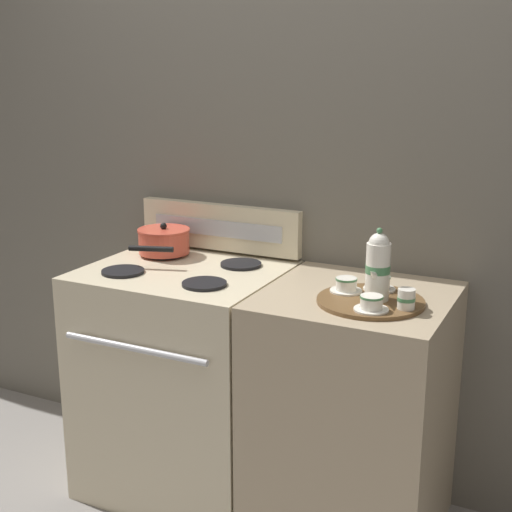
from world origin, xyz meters
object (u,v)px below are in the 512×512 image
at_px(teapot, 378,266).
at_px(teacup_front, 380,283).
at_px(creamer_jug, 406,299).
at_px(teacup_left, 346,285).
at_px(teacup_right, 371,303).
at_px(stove, 186,379).
at_px(serving_tray, 370,301).
at_px(saucepan, 164,241).

relative_size(teapot, teacup_front, 2.19).
relative_size(teapot, creamer_jug, 3.67).
height_order(teapot, creamer_jug, teapot).
height_order(teacup_left, teacup_right, same).
distance_m(stove, serving_tray, 0.91).
distance_m(teacup_right, creamer_jug, 0.11).
distance_m(serving_tray, creamer_jug, 0.14).
height_order(teapot, teacup_left, teapot).
height_order(teacup_right, creamer_jug, creamer_jug).
height_order(serving_tray, teapot, teapot).
distance_m(serving_tray, teacup_front, 0.12).
distance_m(teacup_left, teacup_right, 0.20).
relative_size(saucepan, teacup_front, 2.94).
height_order(stove, teacup_front, teacup_front).
height_order(stove, saucepan, saucepan).
distance_m(saucepan, teapot, 1.00).
distance_m(teacup_left, creamer_jug, 0.25).
xyz_separation_m(stove, creamer_jug, (0.91, -0.12, 0.51)).
xyz_separation_m(stove, teacup_front, (0.77, 0.04, 0.50)).
xyz_separation_m(stove, serving_tray, (0.78, -0.07, 0.47)).
xyz_separation_m(teacup_left, creamer_jug, (0.23, -0.09, 0.01)).
relative_size(teacup_left, creamer_jug, 1.68).
height_order(teapot, teacup_front, teapot).
distance_m(teacup_right, teacup_front, 0.22).
distance_m(stove, saucepan, 0.57).
bearing_deg(creamer_jug, stove, 172.75).
height_order(teacup_left, creamer_jug, creamer_jug).
xyz_separation_m(serving_tray, teapot, (0.02, 0.00, 0.12)).
height_order(saucepan, teapot, teapot).
relative_size(stove, saucepan, 2.87).
bearing_deg(teapot, saucepan, 167.97).
xyz_separation_m(teacup_right, teacup_front, (-0.04, 0.22, 0.00)).
xyz_separation_m(saucepan, teacup_right, (0.99, -0.32, -0.03)).
relative_size(saucepan, serving_tray, 0.92).
height_order(teacup_right, teacup_front, same).
xyz_separation_m(serving_tray, teacup_left, (-0.10, 0.04, 0.03)).
distance_m(teapot, teacup_right, 0.14).
relative_size(stove, serving_tray, 2.63).
xyz_separation_m(teacup_front, creamer_jug, (0.13, -0.16, 0.01)).
relative_size(teacup_left, teacup_right, 1.00).
xyz_separation_m(serving_tray, creamer_jug, (0.13, -0.04, 0.04)).
bearing_deg(teacup_right, serving_tray, 108.12).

